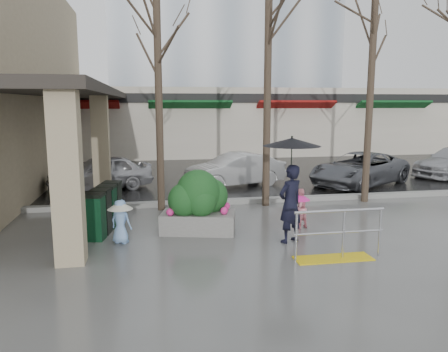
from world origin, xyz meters
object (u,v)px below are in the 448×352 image
object	(u,v)px
car_a	(100,173)
news_boxes	(104,209)
tree_midwest	(268,30)
tree_mideast	(373,45)
woman	(291,181)
child_blue	(121,217)
car_b	(235,170)
planter	(198,202)
car_c	(359,169)
child_pink	(299,206)
handrail	(337,241)
tree_west	(157,32)

from	to	relation	value
car_a	news_boxes	bearing A→B (deg)	-10.25
tree_midwest	tree_mideast	size ratio (longest dim) A/B	1.08
news_boxes	tree_midwest	bearing A→B (deg)	33.31
tree_mideast	woman	xyz separation A→B (m)	(-3.73, -3.59, -3.44)
child_blue	car_b	bearing A→B (deg)	-93.14
news_boxes	car_b	world-z (taller)	car_b
planter	car_b	size ratio (longest dim) A/B	0.51
planter	car_c	xyz separation A→B (m)	(6.82, 5.09, -0.11)
tree_mideast	child_pink	xyz separation A→B (m)	(-3.14, -2.56, -4.28)
handrail	car_c	world-z (taller)	car_c
woman	child_blue	bearing A→B (deg)	-36.13
handrail	woman	bearing A→B (deg)	115.80
car_a	car_c	bearing A→B (deg)	68.52
woman	news_boxes	size ratio (longest dim) A/B	1.21
tree_midwest	car_c	size ratio (longest dim) A/B	1.54
child_blue	news_boxes	xyz separation A→B (m)	(-0.45, 1.10, -0.06)
woman	car_c	world-z (taller)	woman
tree_west	car_a	xyz separation A→B (m)	(-2.08, 3.41, -4.45)
tree_mideast	car_c	world-z (taller)	tree_mideast
tree_mideast	car_b	bearing A→B (deg)	137.79
tree_west	planter	distance (m)	5.06
tree_midwest	tree_west	bearing A→B (deg)	-180.00
car_c	car_b	bearing A→B (deg)	-129.30
child_blue	car_b	world-z (taller)	car_b
tree_west	tree_midwest	size ratio (longest dim) A/B	0.97
car_c	tree_mideast	bearing A→B (deg)	-55.16
handrail	car_a	bearing A→B (deg)	123.52
handrail	news_boxes	xyz separation A→B (m)	(-4.82, 2.89, 0.17)
tree_midwest	car_b	size ratio (longest dim) A/B	1.83
tree_west	child_pink	size ratio (longest dim) A/B	6.70
tree_midwest	car_c	distance (m)	6.92
news_boxes	car_a	bearing A→B (deg)	107.73
woman	child_pink	world-z (taller)	woman
car_a	car_b	bearing A→B (deg)	71.43
tree_mideast	child_blue	world-z (taller)	tree_mideast
child_pink	car_a	bearing A→B (deg)	-73.44
tree_west	car_b	xyz separation A→B (m)	(2.89, 3.27, -4.45)
planter	car_c	size ratio (longest dim) A/B	0.43
child_pink	car_b	xyz separation A→B (m)	(-0.46, 5.84, 0.05)
child_pink	tree_midwest	bearing A→B (deg)	-112.24
car_b	tree_west	bearing A→B (deg)	-58.94
tree_mideast	child_blue	distance (m)	9.13
tree_midwest	handrail	bearing A→B (deg)	-88.09
tree_mideast	woman	distance (m)	6.21
handrail	tree_mideast	world-z (taller)	tree_mideast
car_b	child_pink	bearing A→B (deg)	-12.93
tree_midwest	woman	distance (m)	5.25
car_b	tree_mideast	bearing A→B (deg)	30.33
tree_mideast	car_b	distance (m)	6.45
woman	child_blue	xyz separation A→B (m)	(-3.77, 0.58, -0.82)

